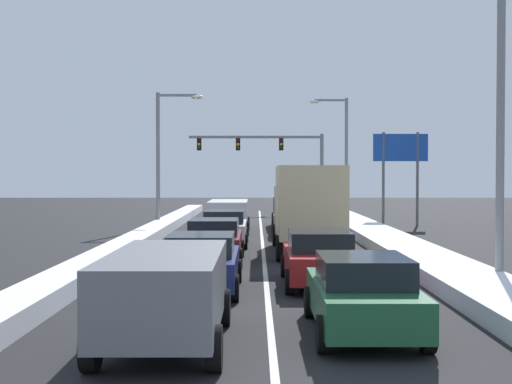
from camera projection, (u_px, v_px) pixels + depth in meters
ground_plane at (263, 256)px, 26.78m from camera, size 129.56×129.56×0.00m
lane_stripe_between_right_lane_and_center_lane at (262, 243)px, 31.76m from camera, size 0.14×54.82×0.01m
snow_bank_right_shoulder at (381, 238)px, 31.76m from camera, size 2.11×54.82×0.46m
snow_bank_left_shoulder at (142, 238)px, 31.75m from camera, size 1.20×54.82×0.50m
sedan_green_right_lane_nearest at (362, 294)px, 13.77m from camera, size 2.00×4.50×1.51m
sedan_red_right_lane_second at (318, 258)px, 19.75m from camera, size 2.00×4.50×1.51m
box_truck_right_lane_third at (306, 204)px, 27.56m from camera, size 2.53×7.20×3.36m
sedan_charcoal_right_lane_fourth at (292, 221)px, 35.29m from camera, size 2.00×4.50×1.51m
suv_black_right_lane_fifth at (290, 210)px, 41.07m from camera, size 2.16×4.90×1.67m
suv_gray_center_lane_nearest at (165, 289)px, 12.79m from camera, size 2.16×4.90×1.67m
sedan_navy_center_lane_second at (201, 262)px, 18.70m from camera, size 2.00×4.50×1.51m
sedan_maroon_center_lane_third at (213, 241)px, 24.80m from camera, size 2.00×4.50×1.51m
sedan_white_center_lane_fourth at (224, 228)px, 30.65m from camera, size 2.00×4.50×1.51m
suv_silver_center_lane_fifth at (228, 213)px, 37.23m from camera, size 2.16×4.90×1.67m
traffic_light_gantry at (274, 153)px, 56.54m from camera, size 10.60×0.47×6.20m
street_lamp_right_near at (487, 100)px, 19.19m from camera, size 2.66×0.36×8.45m
street_lamp_right_mid at (340, 147)px, 49.08m from camera, size 2.66×0.36×8.23m
street_lamp_left_mid at (164, 146)px, 40.29m from camera, size 2.66×0.36×7.61m
roadside_sign_right at (400, 157)px, 42.09m from camera, size 3.20×0.16×5.50m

